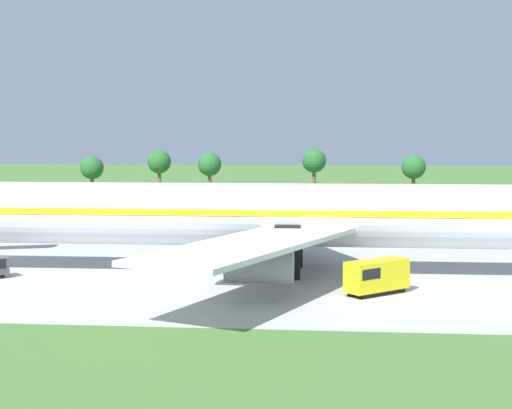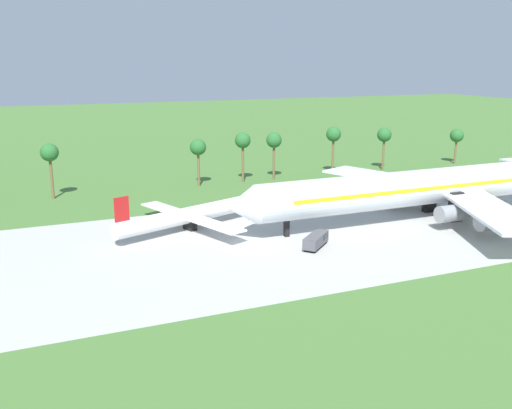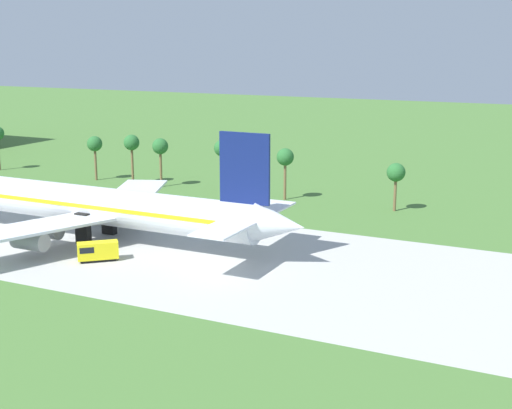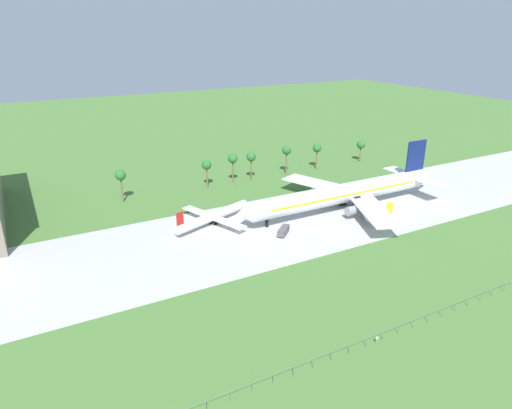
% 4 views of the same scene
% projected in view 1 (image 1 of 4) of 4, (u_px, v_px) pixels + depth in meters
% --- Properties ---
extents(jet_airliner, '(78.47, 54.62, 19.41)m').
position_uv_depth(jet_airliner, '(273.00, 215.00, 76.94)').
color(jet_airliner, silver).
rests_on(jet_airliner, ground_plane).
extents(baggage_tug, '(5.81, 5.49, 2.96)m').
position_uv_depth(baggage_tug, '(376.00, 276.00, 66.51)').
color(baggage_tug, black).
rests_on(baggage_tug, ground_plane).
extents(palm_tree_row, '(106.54, 3.60, 11.67)m').
position_uv_depth(palm_tree_row, '(232.00, 167.00, 118.53)').
color(palm_tree_row, brown).
rests_on(palm_tree_row, ground_plane).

